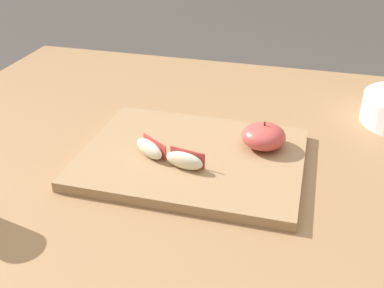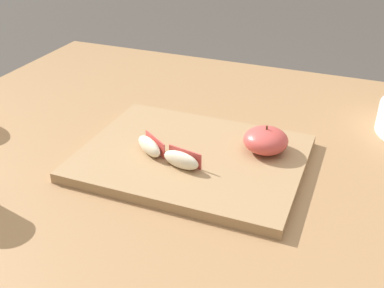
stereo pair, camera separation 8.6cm
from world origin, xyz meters
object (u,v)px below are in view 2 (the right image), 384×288
Objects in this scene: apple_wedge_back at (181,160)px; apple_half_skin_up at (266,140)px; apple_wedge_left at (150,146)px; cutting_board at (192,158)px.

apple_half_skin_up is at bearing 41.96° from apple_wedge_back.
apple_half_skin_up reaches higher than apple_wedge_back.
apple_wedge_back and apple_wedge_left have the same top height.
cutting_board is at bearing 21.96° from apple_wedge_left.
apple_half_skin_up is 0.17m from apple_wedge_back.
apple_half_skin_up is 1.17× the size of apple_wedge_left.
apple_wedge_left is (-0.20, -0.09, -0.01)m from apple_half_skin_up.
apple_wedge_back reaches higher than cutting_board.
cutting_board is 0.08m from apple_wedge_left.
apple_wedge_back is (0.00, -0.05, 0.03)m from cutting_board.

